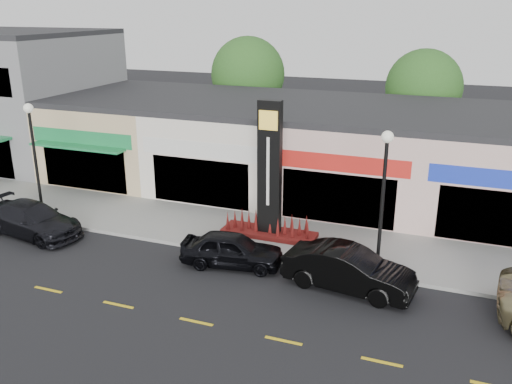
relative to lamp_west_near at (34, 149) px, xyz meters
The scene contains 16 objects.
ground 9.07m from the lamp_west_near, 17.35° to the right, with size 120.00×120.00×0.00m, color black.
sidewalk 8.89m from the lamp_west_near, 13.02° to the left, with size 52.00×4.30×0.15m, color gray.
curb 8.70m from the lamp_west_near, ahead, with size 52.00×0.20×0.15m, color gray.
building_grey_2story 13.45m from the lamp_west_near, 138.08° to the left, with size 12.00×10.95×8.30m.
shop_beige 9.04m from the lamp_west_near, 93.19° to the left, with size 7.00×10.85×4.80m.
shop_cream 11.13m from the lamp_west_near, 54.08° to the left, with size 7.00×10.01×4.80m.
shop_pink_w 16.25m from the lamp_west_near, 33.61° to the left, with size 7.00×10.01×4.80m.
shop_pink_e 22.40m from the lamp_west_near, 23.64° to the left, with size 7.00×10.01×4.80m.
tree_rear_west 17.55m from the lamp_west_near, 76.76° to the left, with size 5.20×5.20×7.83m.
tree_rear_mid 23.39m from the lamp_west_near, 46.74° to the left, with size 4.80×4.80×7.29m.
lamp_west_near is the anchor object (origin of this frame).
lamp_east_near 16.00m from the lamp_west_near, ahead, with size 0.44×0.44×5.47m.
pylon_sign 11.19m from the lamp_west_near, ahead, with size 4.20×1.30×6.00m.
car_dark_sedan 3.33m from the lamp_west_near, 61.20° to the right, with size 5.01×2.04×1.45m, color black.
car_black_sedan 10.94m from the lamp_west_near, ahead, with size 4.04×1.63×1.38m, color black.
car_black_conv 15.50m from the lamp_west_near, ahead, with size 4.74×1.65×1.56m, color black.
Camera 1 is at (10.24, -16.68, 9.80)m, focal length 38.00 mm.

